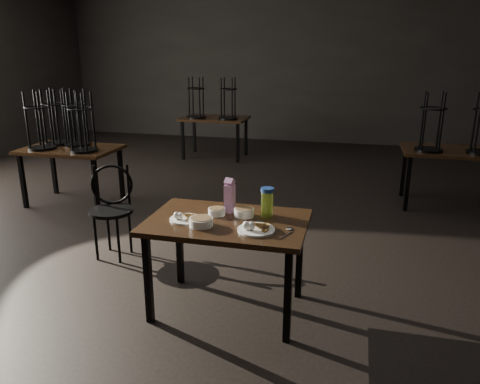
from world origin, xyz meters
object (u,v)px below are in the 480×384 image
(water_bottle, at_px, (267,202))
(bentwood_chair, at_px, (112,203))
(juice_carton, at_px, (230,196))
(main_table, at_px, (227,230))

(water_bottle, distance_m, bentwood_chair, 1.77)
(juice_carton, distance_m, bentwood_chair, 1.50)
(main_table, distance_m, juice_carton, 0.27)
(juice_carton, bearing_deg, bentwood_chair, 157.90)
(juice_carton, xyz_separation_m, water_bottle, (0.30, -0.01, -0.01))
(main_table, height_order, bentwood_chair, bentwood_chair)
(main_table, height_order, juice_carton, juice_carton)
(main_table, relative_size, water_bottle, 5.39)
(juice_carton, xyz_separation_m, bentwood_chair, (-1.35, 0.55, -0.35))
(juice_carton, bearing_deg, water_bottle, -2.09)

